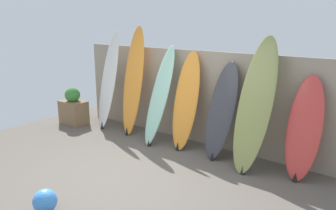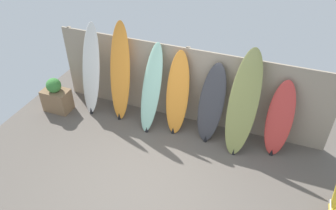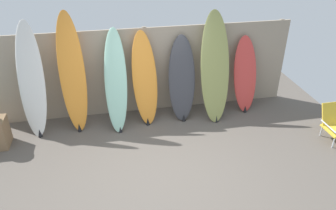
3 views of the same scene
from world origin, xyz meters
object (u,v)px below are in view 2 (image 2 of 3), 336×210
at_px(surfboard_seafoam_2, 151,89).
at_px(surfboard_orange_3, 177,94).
at_px(surfboard_orange_1, 120,73).
at_px(surfboard_olive_5, 243,104).
at_px(surfboard_white_0, 91,70).
at_px(planter_box, 56,97).
at_px(surfboard_red_6, 280,119).
at_px(surfboard_charcoal_4, 211,104).

relative_size(surfboard_seafoam_2, surfboard_orange_3, 1.05).
relative_size(surfboard_orange_1, surfboard_orange_3, 1.25).
bearing_deg(surfboard_orange_3, surfboard_seafoam_2, -171.41).
relative_size(surfboard_seafoam_2, surfboard_olive_5, 0.89).
bearing_deg(surfboard_orange_3, surfboard_white_0, -179.13).
bearing_deg(planter_box, surfboard_orange_3, 8.23).
bearing_deg(surfboard_olive_5, surfboard_orange_1, 177.92).
height_order(surfboard_white_0, planter_box, surfboard_white_0).
bearing_deg(surfboard_red_6, planter_box, -174.64).
bearing_deg(surfboard_olive_5, surfboard_white_0, 178.88).
bearing_deg(surfboard_orange_3, surfboard_orange_1, 180.00).
bearing_deg(surfboard_charcoal_4, surfboard_red_6, 2.10).
bearing_deg(surfboard_charcoal_4, surfboard_olive_5, -8.89).
relative_size(surfboard_charcoal_4, surfboard_red_6, 1.07).
relative_size(surfboard_orange_1, planter_box, 2.61).
bearing_deg(surfboard_charcoal_4, surfboard_white_0, -179.33).
xyz_separation_m(surfboard_white_0, surfboard_charcoal_4, (2.80, 0.03, -0.22)).
relative_size(surfboard_red_6, planter_box, 1.82).
distance_m(surfboard_orange_3, planter_box, 2.96).
relative_size(surfboard_white_0, surfboard_red_6, 1.35).
height_order(surfboard_charcoal_4, surfboard_olive_5, surfboard_olive_5).
height_order(surfboard_white_0, surfboard_orange_1, surfboard_orange_1).
relative_size(surfboard_orange_3, surfboard_red_6, 1.15).
height_order(surfboard_orange_1, surfboard_orange_3, surfboard_orange_1).
height_order(surfboard_orange_3, surfboard_charcoal_4, surfboard_orange_3).
distance_m(surfboard_orange_3, surfboard_red_6, 2.11).
height_order(surfboard_seafoam_2, surfboard_charcoal_4, surfboard_seafoam_2).
xyz_separation_m(surfboard_white_0, surfboard_seafoam_2, (1.50, -0.05, -0.11)).
bearing_deg(surfboard_charcoal_4, surfboard_seafoam_2, -176.21).
bearing_deg(surfboard_olive_5, surfboard_orange_3, 175.91).
distance_m(surfboard_olive_5, surfboard_red_6, 0.79).
relative_size(surfboard_white_0, surfboard_seafoam_2, 1.12).
xyz_separation_m(surfboard_charcoal_4, planter_box, (-3.62, -0.42, -0.46)).
bearing_deg(surfboard_olive_5, surfboard_seafoam_2, 179.58).
distance_m(surfboard_charcoal_4, surfboard_red_6, 1.37).
relative_size(surfboard_orange_1, surfboard_seafoam_2, 1.19).
relative_size(surfboard_orange_1, surfboard_red_6, 1.43).
xyz_separation_m(surfboard_orange_3, surfboard_olive_5, (1.38, -0.10, 0.16)).
xyz_separation_m(surfboard_orange_1, surfboard_charcoal_4, (2.08, 0.00, -0.28)).
xyz_separation_m(surfboard_orange_3, surfboard_red_6, (2.11, 0.05, -0.12)).
distance_m(surfboard_orange_1, surfboard_red_6, 3.47).
relative_size(surfboard_charcoal_4, planter_box, 1.94).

